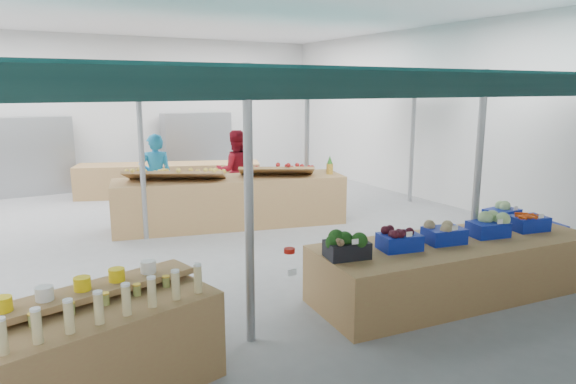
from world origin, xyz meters
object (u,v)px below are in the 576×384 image
at_px(bottle_shelf, 106,348).
at_px(crate_stack, 546,244).
at_px(vendor_right, 236,171).
at_px(veg_counter, 455,268).
at_px(vendor_left, 156,178).
at_px(fruit_counter, 231,202).

relative_size(bottle_shelf, crate_stack, 3.35).
bearing_deg(vendor_right, veg_counter, 109.60).
relative_size(bottle_shelf, vendor_left, 1.15).
height_order(bottle_shelf, vendor_left, vendor_left).
distance_m(crate_stack, vendor_left, 7.38).
bearing_deg(fruit_counter, bottle_shelf, -110.23).
distance_m(bottle_shelf, fruit_counter, 5.94).
relative_size(vendor_left, vendor_right, 1.00).
bearing_deg(crate_stack, bottle_shelf, -177.45).
xyz_separation_m(fruit_counter, vendor_right, (0.60, 1.10, 0.43)).
distance_m(bottle_shelf, veg_counter, 4.52).
distance_m(veg_counter, crate_stack, 2.27).
bearing_deg(fruit_counter, crate_stack, -39.23).
bearing_deg(crate_stack, vendor_right, 116.47).
distance_m(vendor_left, vendor_right, 1.80).
relative_size(bottle_shelf, veg_counter, 0.54).
xyz_separation_m(bottle_shelf, fruit_counter, (3.34, 4.91, 0.02)).
height_order(veg_counter, fruit_counter, fruit_counter).
bearing_deg(veg_counter, bottle_shelf, -172.95).
xyz_separation_m(crate_stack, vendor_left, (-4.64, 5.71, 0.60)).
height_order(vendor_left, vendor_right, same).
bearing_deg(veg_counter, fruit_counter, 109.50).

